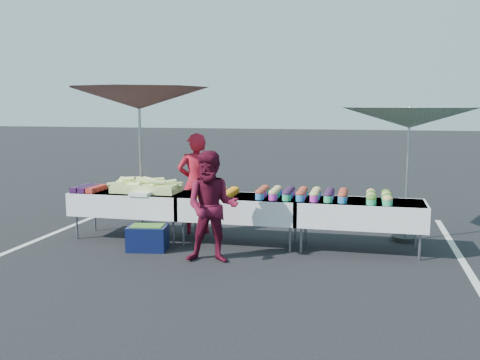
% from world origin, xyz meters
% --- Properties ---
extents(ground, '(80.00, 80.00, 0.00)m').
position_xyz_m(ground, '(0.00, 0.00, 0.00)').
color(ground, black).
extents(stripe_left, '(0.10, 5.00, 0.00)m').
position_xyz_m(stripe_left, '(-3.20, 0.00, 0.00)').
color(stripe_left, silver).
rests_on(stripe_left, ground).
extents(stripe_right, '(0.10, 5.00, 0.00)m').
position_xyz_m(stripe_right, '(3.20, 0.00, 0.00)').
color(stripe_right, silver).
rests_on(stripe_right, ground).
extents(table_left, '(1.86, 0.81, 0.75)m').
position_xyz_m(table_left, '(-1.80, 0.00, 0.58)').
color(table_left, white).
rests_on(table_left, ground).
extents(table_center, '(1.86, 0.81, 0.75)m').
position_xyz_m(table_center, '(0.00, 0.00, 0.58)').
color(table_center, white).
rests_on(table_center, ground).
extents(table_right, '(1.86, 0.81, 0.75)m').
position_xyz_m(table_right, '(1.80, 0.00, 0.58)').
color(table_right, white).
rests_on(table_right, ground).
extents(berry_punnets, '(0.40, 0.54, 0.08)m').
position_xyz_m(berry_punnets, '(-2.51, -0.06, 0.79)').
color(berry_punnets, black).
rests_on(berry_punnets, table_left).
extents(corn_pile, '(1.16, 0.57, 0.26)m').
position_xyz_m(corn_pile, '(-1.54, 0.04, 0.84)').
color(corn_pile, '#CADF72').
rests_on(corn_pile, table_left).
extents(plastic_bags, '(0.30, 0.25, 0.05)m').
position_xyz_m(plastic_bags, '(-1.50, -0.30, 0.78)').
color(plastic_bags, white).
rests_on(plastic_bags, table_left).
extents(carrot_bowls, '(0.55, 0.69, 0.11)m').
position_xyz_m(carrot_bowls, '(-0.35, -0.01, 0.80)').
color(carrot_bowls, orange).
rests_on(carrot_bowls, table_center).
extents(potato_cups, '(1.34, 0.58, 0.16)m').
position_xyz_m(potato_cups, '(0.95, 0.00, 0.83)').
color(potato_cups, '#2774B9').
rests_on(potato_cups, table_right).
extents(bean_baskets, '(0.36, 0.68, 0.15)m').
position_xyz_m(bean_baskets, '(2.06, -0.01, 0.82)').
color(bean_baskets, '#2BAE70').
rests_on(bean_baskets, table_right).
extents(vendor, '(0.72, 0.61, 1.68)m').
position_xyz_m(vendor, '(-0.88, 0.55, 0.84)').
color(vendor, '#A61326').
rests_on(vendor, ground).
extents(customer, '(0.82, 0.68, 1.53)m').
position_xyz_m(customer, '(-0.15, -1.01, 0.76)').
color(customer, '#570D21').
rests_on(customer, ground).
extents(umbrella_left, '(2.73, 2.73, 2.46)m').
position_xyz_m(umbrella_left, '(-1.89, 0.60, 2.23)').
color(umbrella_left, black).
rests_on(umbrella_left, ground).
extents(umbrella_right, '(2.08, 2.08, 2.12)m').
position_xyz_m(umbrella_right, '(2.49, 0.80, 1.92)').
color(umbrella_right, black).
rests_on(umbrella_right, ground).
extents(storage_bin, '(0.63, 0.50, 0.37)m').
position_xyz_m(storage_bin, '(-1.25, -0.65, 0.19)').
color(storage_bin, '#0B133B').
rests_on(storage_bin, ground).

